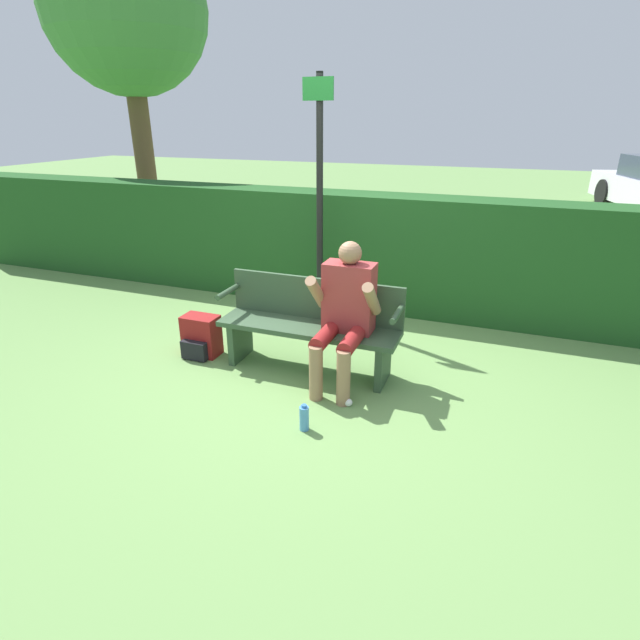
% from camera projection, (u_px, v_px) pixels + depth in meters
% --- Properties ---
extents(ground_plane, '(40.00, 40.00, 0.00)m').
position_uv_depth(ground_plane, '(308.00, 370.00, 4.50)').
color(ground_plane, '#668E4C').
extents(hedge_back, '(12.00, 0.52, 1.32)m').
position_uv_depth(hedge_back, '(365.00, 251.00, 5.82)').
color(hedge_back, '#1E4C1E').
rests_on(hedge_back, ground).
extents(park_bench, '(1.61, 0.41, 0.81)m').
position_uv_depth(park_bench, '(310.00, 324.00, 4.39)').
color(park_bench, '#334C33').
rests_on(park_bench, ground).
extents(person_seated, '(0.55, 0.64, 1.20)m').
position_uv_depth(person_seated, '(345.00, 310.00, 4.08)').
color(person_seated, '#993333').
rests_on(person_seated, ground).
extents(backpack, '(0.34, 0.28, 0.39)m').
position_uv_depth(backpack, '(201.00, 337.00, 4.72)').
color(backpack, maroon).
rests_on(backpack, ground).
extents(water_bottle, '(0.07, 0.07, 0.21)m').
position_uv_depth(water_bottle, '(304.00, 418.00, 3.61)').
color(water_bottle, '#4C8CCC').
rests_on(water_bottle, ground).
extents(signpost, '(0.31, 0.09, 2.52)m').
position_uv_depth(signpost, '(320.00, 192.00, 5.19)').
color(signpost, black).
rests_on(signpost, ground).
extents(tree, '(2.51, 2.51, 4.89)m').
position_uv_depth(tree, '(126.00, 12.00, 7.70)').
color(tree, brown).
rests_on(tree, ground).
extents(litter_crumple, '(0.06, 0.06, 0.06)m').
position_uv_depth(litter_crumple, '(348.00, 403.00, 3.93)').
color(litter_crumple, silver).
rests_on(litter_crumple, ground).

